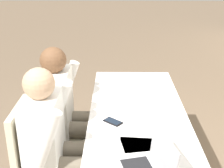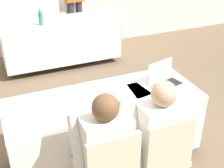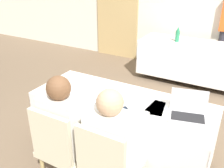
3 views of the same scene
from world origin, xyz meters
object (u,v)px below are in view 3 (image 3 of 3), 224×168
at_px(chair_near_left, 62,147).
at_px(person_checkered_shirt, 69,126).
at_px(cell_phone, 121,109).
at_px(laptop, 188,113).
at_px(person_white_shirt, 115,142).
at_px(chair_near_right, 109,166).
at_px(water_bottle, 178,35).

relative_size(chair_near_left, person_checkered_shirt, 0.78).
bearing_deg(cell_phone, person_checkered_shirt, -90.92).
relative_size(laptop, person_white_shirt, 0.32).
distance_m(chair_near_left, person_white_shirt, 0.50).
bearing_deg(laptop, chair_near_right, -136.70).
distance_m(chair_near_left, person_checkered_shirt, 0.19).
relative_size(chair_near_left, person_white_shirt, 0.78).
bearing_deg(person_white_shirt, water_bottle, -83.22).
xyz_separation_m(person_checkered_shirt, person_white_shirt, (0.47, 0.00, 0.00)).
relative_size(chair_near_right, person_white_shirt, 0.78).
height_order(chair_near_left, person_white_shirt, person_white_shirt).
xyz_separation_m(cell_phone, chair_near_left, (-0.32, -0.48, -0.22)).
bearing_deg(chair_near_left, laptop, -143.36).
distance_m(cell_phone, chair_near_left, 0.62).
bearing_deg(chair_near_right, cell_phone, -73.45).
bearing_deg(water_bottle, person_white_shirt, -83.22).
distance_m(water_bottle, person_white_shirt, 2.92).
distance_m(laptop, person_checkered_shirt, 1.06).
xyz_separation_m(laptop, person_white_shirt, (-0.43, -0.56, -0.10)).
bearing_deg(water_bottle, chair_near_left, -92.34).
xyz_separation_m(water_bottle, chair_near_right, (0.34, -3.00, -0.34)).
bearing_deg(person_checkered_shirt, cell_phone, -130.82).
distance_m(chair_near_right, person_white_shirt, 0.19).
height_order(cell_phone, water_bottle, water_bottle).
bearing_deg(chair_near_left, water_bottle, -92.34).
bearing_deg(chair_near_left, chair_near_right, -180.00).
relative_size(cell_phone, person_checkered_shirt, 0.12).
relative_size(water_bottle, chair_near_left, 0.30).
bearing_deg(person_checkered_shirt, chair_near_right, 167.48).
xyz_separation_m(cell_phone, person_checkered_shirt, (-0.32, -0.38, -0.07)).
relative_size(person_checkered_shirt, person_white_shirt, 1.00).
xyz_separation_m(water_bottle, chair_near_left, (-0.12, -3.00, -0.34)).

